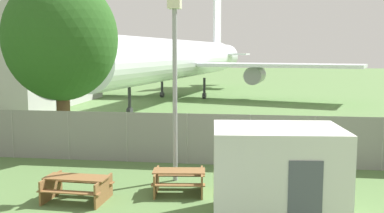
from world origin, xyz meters
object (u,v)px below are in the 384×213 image
(portable_cabin, at_px, (277,173))
(picnic_bench_open_grass, at_px, (179,179))
(airplane, at_px, (179,59))
(tree_near_hangar, at_px, (61,39))
(picnic_bench_near_cabin, at_px, (77,185))

(portable_cabin, height_order, picnic_bench_open_grass, portable_cabin)
(portable_cabin, bearing_deg, picnic_bench_open_grass, 143.20)
(airplane, height_order, tree_near_hangar, airplane)
(portable_cabin, bearing_deg, tree_near_hangar, 136.55)
(tree_near_hangar, bearing_deg, picnic_bench_near_cabin, -63.22)
(picnic_bench_open_grass, bearing_deg, picnic_bench_near_cabin, -158.36)
(portable_cabin, distance_m, tree_near_hangar, 12.51)
(picnic_bench_near_cabin, relative_size, picnic_bench_open_grass, 1.08)
(picnic_bench_open_grass, height_order, tree_near_hangar, tree_near_hangar)
(picnic_bench_near_cabin, bearing_deg, picnic_bench_open_grass, 21.64)
(airplane, height_order, portable_cabin, airplane)
(portable_cabin, relative_size, picnic_bench_open_grass, 1.99)
(portable_cabin, bearing_deg, picnic_bench_near_cabin, 168.27)
(portable_cabin, distance_m, picnic_bench_open_grass, 3.64)
(airplane, bearing_deg, tree_near_hangar, 5.15)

